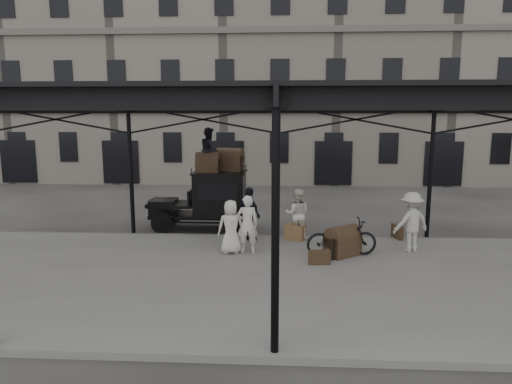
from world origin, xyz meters
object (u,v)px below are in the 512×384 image
Objects in this scene: porter_left at (247,224)px; porter_official at (249,214)px; bicycle at (342,237)px; steamer_trunk_platform at (342,243)px; steamer_trunk_roof_near at (208,164)px; taxi at (211,198)px.

porter_official is at bearing -95.52° from porter_left.
bicycle is 2.06× the size of steamer_trunk_platform.
steamer_trunk_platform is at bearing -89.00° from bicycle.
bicycle reaches higher than steamer_trunk_platform.
porter_official is 2.16× the size of steamer_trunk_roof_near.
bicycle is 0.18m from steamer_trunk_platform.
steamer_trunk_roof_near is at bearing 1.47° from porter_official.
steamer_trunk_roof_near is (-1.60, 1.70, 1.45)m from porter_official.
taxi is 2.11× the size of porter_left.
porter_left is at bearing -64.64° from taxi.
porter_left is at bearing 79.25° from bicycle.
taxi reaches higher than steamer_trunk_platform.
taxi is at bearing 103.13° from steamer_trunk_platform.
bicycle is at bearing 170.42° from porter_left.
bicycle is (2.75, -0.12, -0.33)m from porter_left.
bicycle is 2.53× the size of steamer_trunk_roof_near.
porter_left is at bearing 138.78° from steamer_trunk_platform.
steamer_trunk_roof_near reaches higher than steamer_trunk_platform.
steamer_trunk_platform is (2.78, -0.12, -0.50)m from porter_left.
steamer_trunk_roof_near is 5.77m from steamer_trunk_platform.
porter_official is 1.76× the size of steamer_trunk_platform.
bicycle is at bearing -38.29° from taxi.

